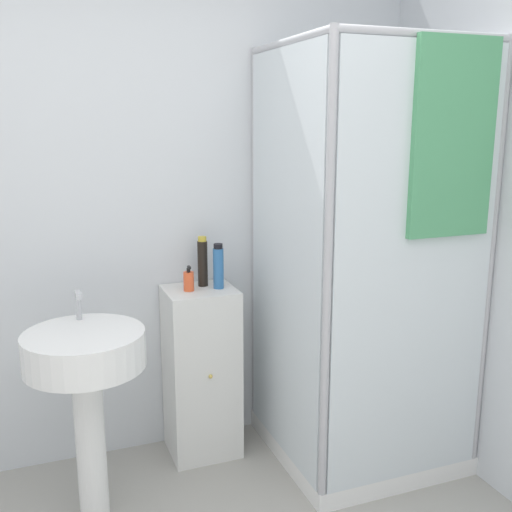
{
  "coord_description": "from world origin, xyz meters",
  "views": [
    {
      "loc": [
        -0.25,
        -1.22,
        1.68
      ],
      "look_at": [
        0.66,
        1.17,
        1.1
      ],
      "focal_mm": 42.0,
      "sensor_mm": 36.0,
      "label": 1
    }
  ],
  "objects_px": {
    "sink": "(86,371)",
    "soap_dispenser": "(189,281)",
    "shampoo_bottle_tall_black": "(203,262)",
    "shampoo_bottle_blue": "(218,267)"
  },
  "relations": [
    {
      "from": "soap_dispenser",
      "to": "shampoo_bottle_blue",
      "type": "height_order",
      "value": "shampoo_bottle_blue"
    },
    {
      "from": "sink",
      "to": "shampoo_bottle_tall_black",
      "type": "distance_m",
      "value": 0.8
    },
    {
      "from": "soap_dispenser",
      "to": "shampoo_bottle_blue",
      "type": "relative_size",
      "value": 0.56
    },
    {
      "from": "sink",
      "to": "soap_dispenser",
      "type": "xyz_separation_m",
      "value": [
        0.53,
        0.32,
        0.25
      ]
    },
    {
      "from": "soap_dispenser",
      "to": "shampoo_bottle_blue",
      "type": "bearing_deg",
      "value": -2.97
    },
    {
      "from": "shampoo_bottle_tall_black",
      "to": "sink",
      "type": "bearing_deg",
      "value": -148.0
    },
    {
      "from": "sink",
      "to": "soap_dispenser",
      "type": "bearing_deg",
      "value": 31.46
    },
    {
      "from": "sink",
      "to": "shampoo_bottle_tall_black",
      "type": "bearing_deg",
      "value": 32.0
    },
    {
      "from": "shampoo_bottle_tall_black",
      "to": "shampoo_bottle_blue",
      "type": "distance_m",
      "value": 0.09
    },
    {
      "from": "soap_dispenser",
      "to": "shampoo_bottle_blue",
      "type": "xyz_separation_m",
      "value": [
        0.15,
        -0.01,
        0.06
      ]
    }
  ]
}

